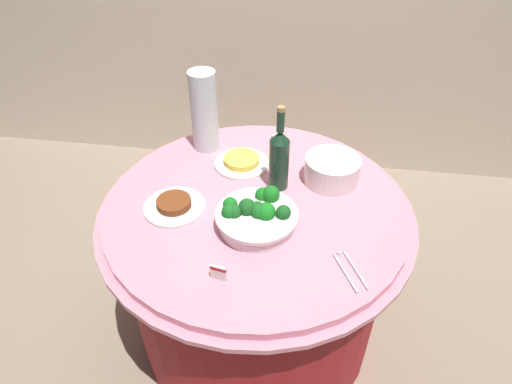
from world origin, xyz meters
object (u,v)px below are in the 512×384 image
broccoli_bowl (256,216)px  label_placard_mid (277,139)px  label_placard_front (218,272)px  food_plate_stir_fry (174,205)px  serving_tongs (349,269)px  wine_bottle (279,158)px  food_plate_fried_egg (242,162)px  plate_stack (332,170)px  decorative_fruit_vase (204,113)px

broccoli_bowl → label_placard_mid: broccoli_bowl is taller
label_placard_mid → label_placard_front: bearing=-97.1°
food_plate_stir_fry → serving_tongs: bearing=-18.5°
wine_bottle → food_plate_fried_egg: size_ratio=1.53×
broccoli_bowl → plate_stack: size_ratio=1.33×
food_plate_stir_fry → label_placard_front: (0.22, -0.30, 0.02)m
broccoli_bowl → label_placard_front: broccoli_bowl is taller
food_plate_stir_fry → label_placard_mid: (0.32, 0.47, 0.02)m
food_plate_stir_fry → label_placard_mid: bearing=55.5°
plate_stack → label_placard_mid: 0.32m
decorative_fruit_vase → serving_tongs: (0.59, -0.62, -0.16)m
serving_tongs → label_placard_mid: label_placard_mid is taller
plate_stack → serving_tongs: 0.46m
food_plate_fried_egg → label_placard_mid: label_placard_mid is taller
plate_stack → decorative_fruit_vase: (-0.53, 0.16, 0.11)m
food_plate_fried_egg → food_plate_stir_fry: bearing=-122.8°
plate_stack → food_plate_fried_egg: plate_stack is taller
food_plate_fried_egg → label_placard_mid: size_ratio=4.00×
serving_tongs → food_plate_stir_fry: food_plate_stir_fry is taller
broccoli_bowl → food_plate_fried_egg: bearing=107.6°
wine_bottle → label_placard_front: 0.51m
label_placard_mid → decorative_fruit_vase: bearing=-169.5°
serving_tongs → label_placard_front: label_placard_front is taller
wine_bottle → label_placard_mid: 0.30m
serving_tongs → decorative_fruit_vase: bearing=133.8°
plate_stack → label_placard_mid: bearing=136.7°
broccoli_bowl → serving_tongs: bearing=-27.0°
serving_tongs → food_plate_stir_fry: 0.65m
broccoli_bowl → label_placard_front: 0.26m
wine_bottle → food_plate_fried_egg: (-0.16, 0.12, -0.11)m
wine_bottle → label_placard_front: wine_bottle is taller
wine_bottle → food_plate_stir_fry: (-0.35, -0.18, -0.12)m
serving_tongs → label_placard_mid: (-0.30, 0.67, 0.03)m
food_plate_fried_egg → label_placard_mid: 0.21m
decorative_fruit_vase → food_plate_fried_egg: bearing=-33.3°
label_placard_mid → broccoli_bowl: bearing=-91.8°
wine_bottle → label_placard_front: (-0.13, -0.48, -0.10)m
serving_tongs → food_plate_fried_egg: (-0.42, 0.51, 0.01)m
broccoli_bowl → plate_stack: broccoli_bowl is taller
plate_stack → decorative_fruit_vase: size_ratio=0.62×
food_plate_stir_fry → label_placard_front: bearing=-52.8°
label_placard_front → wine_bottle: bearing=74.9°
wine_bottle → label_placard_mid: size_ratio=6.11×
decorative_fruit_vase → wine_bottle: bearing=-34.5°
broccoli_bowl → serving_tongs: (0.31, -0.16, -0.04)m
plate_stack → label_placard_front: size_ratio=3.82×
serving_tongs → wine_bottle: bearing=123.8°
label_placard_mid → serving_tongs: bearing=-66.2°
wine_bottle → decorative_fruit_vase: bearing=145.5°
wine_bottle → serving_tongs: size_ratio=2.06×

